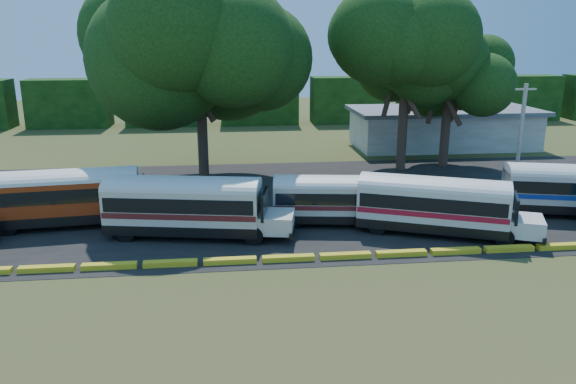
{
  "coord_description": "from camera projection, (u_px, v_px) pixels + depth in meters",
  "views": [
    {
      "loc": [
        -4.54,
        -25.79,
        11.26
      ],
      "look_at": [
        -0.95,
        6.0,
        2.31
      ],
      "focal_mm": 35.0,
      "sensor_mm": 36.0,
      "label": 1
    }
  ],
  "objects": [
    {
      "name": "ground",
      "position": [
        320.0,
        267.0,
        28.21
      ],
      "size": [
        160.0,
        160.0,
        0.0
      ],
      "primitive_type": "plane",
      "color": "#2F4517",
      "rests_on": "ground"
    },
    {
      "name": "asphalt_strip",
      "position": [
        306.0,
        200.0,
        39.8
      ],
      "size": [
        64.0,
        24.0,
        0.02
      ],
      "primitive_type": "cube",
      "color": "black",
      "rests_on": "ground"
    },
    {
      "name": "curb",
      "position": [
        317.0,
        257.0,
        29.12
      ],
      "size": [
        53.7,
        0.45,
        0.3
      ],
      "color": "yellow",
      "rests_on": "ground"
    },
    {
      "name": "terminal_building",
      "position": [
        443.0,
        127.0,
        58.31
      ],
      "size": [
        19.0,
        9.0,
        4.0
      ],
      "color": "silver",
      "rests_on": "ground"
    },
    {
      "name": "treeline_backdrop",
      "position": [
        259.0,
        101.0,
        73.33
      ],
      "size": [
        130.0,
        4.0,
        6.0
      ],
      "color": "black",
      "rests_on": "ground"
    },
    {
      "name": "bus_red",
      "position": [
        68.0,
        194.0,
        33.9
      ],
      "size": [
        10.95,
        3.78,
        3.53
      ],
      "rotation": [
        0.0,
        0.0,
        0.11
      ],
      "color": "black",
      "rests_on": "ground"
    },
    {
      "name": "bus_cream_west",
      "position": [
        188.0,
        203.0,
        32.08
      ],
      "size": [
        11.09,
        4.64,
        3.54
      ],
      "rotation": [
        0.0,
        0.0,
        -0.19
      ],
      "color": "black",
      "rests_on": "ground"
    },
    {
      "name": "bus_cream_east",
      "position": [
        339.0,
        197.0,
        34.24
      ],
      "size": [
        9.54,
        3.61,
        3.06
      ],
      "rotation": [
        0.0,
        0.0,
        -0.14
      ],
      "color": "black",
      "rests_on": "ground"
    },
    {
      "name": "bus_white_red",
      "position": [
        436.0,
        202.0,
        32.49
      ],
      "size": [
        10.52,
        6.39,
        3.41
      ],
      "rotation": [
        0.0,
        0.0,
        -0.4
      ],
      "color": "black",
      "rests_on": "ground"
    },
    {
      "name": "bus_white_blue",
      "position": [
        576.0,
        187.0,
        35.88
      ],
      "size": [
        10.46,
        5.07,
        3.34
      ],
      "rotation": [
        0.0,
        0.0,
        -0.27
      ],
      "color": "black",
      "rests_on": "ground"
    },
    {
      "name": "tree_west",
      "position": [
        198.0,
        38.0,
        41.98
      ],
      "size": [
        13.52,
        13.52,
        16.02
      ],
      "color": "#38241C",
      "rests_on": "ground"
    },
    {
      "name": "tree_center",
      "position": [
        407.0,
        47.0,
        46.15
      ],
      "size": [
        10.32,
        10.32,
        14.19
      ],
      "color": "#38241C",
      "rests_on": "ground"
    },
    {
      "name": "tree_east",
      "position": [
        450.0,
        67.0,
        47.8
      ],
      "size": [
        8.35,
        8.35,
        11.75
      ],
      "color": "#38241C",
      "rests_on": "ground"
    },
    {
      "name": "utility_pole",
      "position": [
        520.0,
        137.0,
        41.16
      ],
      "size": [
        1.6,
        0.3,
        7.93
      ],
      "color": "gray",
      "rests_on": "ground"
    }
  ]
}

